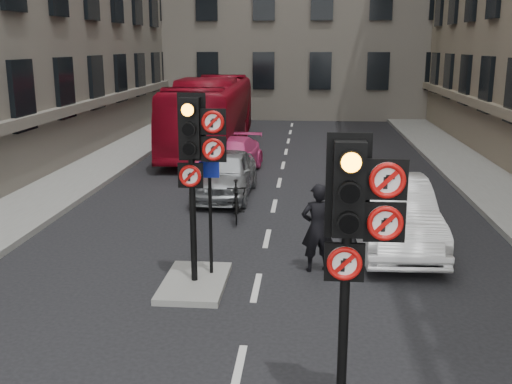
% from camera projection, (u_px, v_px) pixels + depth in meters
% --- Properties ---
extents(pavement_left, '(3.00, 50.00, 0.16)m').
position_uv_depth(pavement_left, '(48.00, 190.00, 18.85)').
color(pavement_left, gray).
rests_on(pavement_left, ground).
extents(centre_island, '(1.20, 2.00, 0.12)m').
position_uv_depth(centre_island, '(195.00, 283.00, 11.58)').
color(centre_island, gray).
rests_on(centre_island, ground).
extents(signal_near, '(0.91, 0.40, 3.58)m').
position_uv_depth(signal_near, '(355.00, 220.00, 6.88)').
color(signal_near, black).
rests_on(signal_near, ground).
extents(signal_far, '(0.91, 0.40, 3.58)m').
position_uv_depth(signal_far, '(196.00, 148.00, 10.93)').
color(signal_far, black).
rests_on(signal_far, centre_island).
extents(car_silver, '(1.75, 4.16, 1.41)m').
position_uv_depth(car_silver, '(225.00, 174.00, 18.28)').
color(car_silver, '#9CA0A3').
rests_on(car_silver, ground).
extents(car_white, '(1.84, 4.82, 1.57)m').
position_uv_depth(car_white, '(391.00, 213.00, 13.76)').
color(car_white, white).
rests_on(car_white, ground).
extents(car_pink, '(2.25, 4.59, 1.29)m').
position_uv_depth(car_pink, '(230.00, 157.00, 21.27)').
color(car_pink, '#E6438D').
rests_on(car_pink, ground).
extents(bus_red, '(2.85, 11.36, 3.15)m').
position_uv_depth(bus_red, '(211.00, 114.00, 26.24)').
color(bus_red, maroon).
rests_on(bus_red, ground).
extents(motorcycle, '(0.69, 1.75, 1.02)m').
position_uv_depth(motorcycle, '(236.00, 201.00, 15.84)').
color(motorcycle, black).
rests_on(motorcycle, ground).
extents(motorcyclist, '(0.76, 0.58, 1.85)m').
position_uv_depth(motorcyclist, '(317.00, 228.00, 12.14)').
color(motorcyclist, black).
rests_on(motorcyclist, ground).
extents(info_sign, '(0.39, 0.13, 2.27)m').
position_uv_depth(info_sign, '(210.00, 202.00, 11.56)').
color(info_sign, black).
rests_on(info_sign, centre_island).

